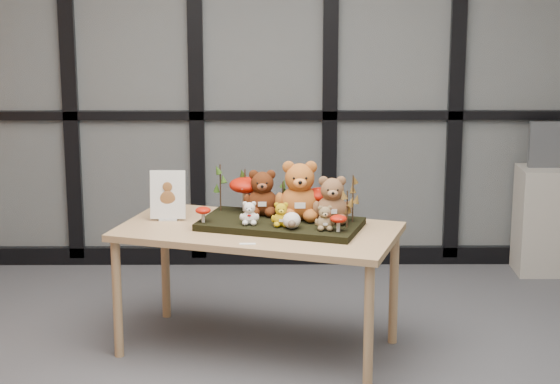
{
  "coord_description": "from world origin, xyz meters",
  "views": [
    {
      "loc": [
        0.07,
        -4.31,
        2.15
      ],
      "look_at": [
        0.1,
        0.87,
        0.9
      ],
      "focal_mm": 65.0,
      "sensor_mm": 36.0,
      "label": 1
    }
  ],
  "objects_px": {
    "diorama_tray": "(280,224)",
    "plush_cream_hedgehog": "(292,220)",
    "bear_white_bow": "(249,212)",
    "bear_tan_back": "(332,197)",
    "display_table": "(258,240)",
    "mushroom_back_right": "(321,201)",
    "mushroom_back_left": "(246,192)",
    "bear_beige_small": "(325,216)",
    "sign_holder": "(168,198)",
    "mushroom_front_left": "(203,214)",
    "mushroom_front_right": "(338,222)",
    "bear_small_yellow": "(281,213)",
    "bear_brown_medium": "(262,190)",
    "bear_pooh_yellow": "(300,187)",
    "cabinet": "(557,220)"
  },
  "relations": [
    {
      "from": "bear_small_yellow",
      "to": "bear_beige_small",
      "type": "bearing_deg",
      "value": -0.15
    },
    {
      "from": "bear_pooh_yellow",
      "to": "bear_beige_small",
      "type": "distance_m",
      "value": 0.27
    },
    {
      "from": "diorama_tray",
      "to": "bear_tan_back",
      "type": "distance_m",
      "value": 0.32
    },
    {
      "from": "diorama_tray",
      "to": "bear_white_bow",
      "type": "relative_size",
      "value": 6.24
    },
    {
      "from": "display_table",
      "to": "mushroom_back_right",
      "type": "xyz_separation_m",
      "value": [
        0.34,
        0.09,
        0.19
      ]
    },
    {
      "from": "mushroom_back_left",
      "to": "mushroom_front_right",
      "type": "xyz_separation_m",
      "value": [
        0.49,
        -0.43,
        -0.06
      ]
    },
    {
      "from": "bear_white_bow",
      "to": "bear_tan_back",
      "type": "bearing_deg",
      "value": 23.38
    },
    {
      "from": "bear_tan_back",
      "to": "mushroom_front_right",
      "type": "relative_size",
      "value": 2.85
    },
    {
      "from": "plush_cream_hedgehog",
      "to": "mushroom_back_right",
      "type": "relative_size",
      "value": 0.52
    },
    {
      "from": "bear_white_bow",
      "to": "mushroom_back_right",
      "type": "relative_size",
      "value": 0.75
    },
    {
      "from": "bear_pooh_yellow",
      "to": "cabinet",
      "type": "distance_m",
      "value": 2.26
    },
    {
      "from": "bear_tan_back",
      "to": "sign_holder",
      "type": "bearing_deg",
      "value": -173.43
    },
    {
      "from": "mushroom_front_left",
      "to": "cabinet",
      "type": "xyz_separation_m",
      "value": [
        2.29,
        1.36,
        -0.41
      ]
    },
    {
      "from": "bear_brown_medium",
      "to": "bear_beige_small",
      "type": "xyz_separation_m",
      "value": [
        0.33,
        -0.31,
        -0.07
      ]
    },
    {
      "from": "mushroom_back_left",
      "to": "mushroom_back_right",
      "type": "distance_m",
      "value": 0.43
    },
    {
      "from": "diorama_tray",
      "to": "mushroom_front_left",
      "type": "height_order",
      "value": "mushroom_front_left"
    },
    {
      "from": "bear_small_yellow",
      "to": "bear_brown_medium",
      "type": "bearing_deg",
      "value": 130.9
    },
    {
      "from": "bear_pooh_yellow",
      "to": "mushroom_front_right",
      "type": "relative_size",
      "value": 3.63
    },
    {
      "from": "mushroom_back_right",
      "to": "cabinet",
      "type": "distance_m",
      "value": 2.14
    },
    {
      "from": "sign_holder",
      "to": "bear_small_yellow",
      "type": "bearing_deg",
      "value": -21.84
    },
    {
      "from": "display_table",
      "to": "sign_holder",
      "type": "bearing_deg",
      "value": 178.13
    },
    {
      "from": "mushroom_back_right",
      "to": "bear_pooh_yellow",
      "type": "bearing_deg",
      "value": -167.53
    },
    {
      "from": "bear_small_yellow",
      "to": "mushroom_front_right",
      "type": "relative_size",
      "value": 1.46
    },
    {
      "from": "mushroom_front_right",
      "to": "mushroom_back_right",
      "type": "bearing_deg",
      "value": 105.66
    },
    {
      "from": "bear_brown_medium",
      "to": "mushroom_back_left",
      "type": "bearing_deg",
      "value": 156.62
    },
    {
      "from": "bear_tan_back",
      "to": "mushroom_back_left",
      "type": "distance_m",
      "value": 0.52
    },
    {
      "from": "display_table",
      "to": "plush_cream_hedgehog",
      "type": "distance_m",
      "value": 0.27
    },
    {
      "from": "display_table",
      "to": "bear_beige_small",
      "type": "distance_m",
      "value": 0.42
    },
    {
      "from": "bear_beige_small",
      "to": "mushroom_back_left",
      "type": "distance_m",
      "value": 0.57
    },
    {
      "from": "bear_tan_back",
      "to": "sign_holder",
      "type": "distance_m",
      "value": 0.91
    },
    {
      "from": "mushroom_back_left",
      "to": "mushroom_back_right",
      "type": "relative_size",
      "value": 1.15
    },
    {
      "from": "bear_beige_small",
      "to": "sign_holder",
      "type": "xyz_separation_m",
      "value": [
        -0.85,
        0.33,
        0.02
      ]
    },
    {
      "from": "display_table",
      "to": "bear_tan_back",
      "type": "xyz_separation_m",
      "value": [
        0.4,
        -0.0,
        0.24
      ]
    },
    {
      "from": "mushroom_front_left",
      "to": "mushroom_back_right",
      "type": "bearing_deg",
      "value": 8.66
    },
    {
      "from": "bear_brown_medium",
      "to": "bear_tan_back",
      "type": "height_order",
      "value": "same"
    },
    {
      "from": "diorama_tray",
      "to": "cabinet",
      "type": "relative_size",
      "value": 1.17
    },
    {
      "from": "mushroom_back_left",
      "to": "bear_pooh_yellow",
      "type": "bearing_deg",
      "value": -30.21
    },
    {
      "from": "diorama_tray",
      "to": "plush_cream_hedgehog",
      "type": "xyz_separation_m",
      "value": [
        0.06,
        -0.15,
        0.07
      ]
    },
    {
      "from": "plush_cream_hedgehog",
      "to": "display_table",
      "type": "bearing_deg",
      "value": 162.13
    },
    {
      "from": "bear_pooh_yellow",
      "to": "bear_tan_back",
      "type": "height_order",
      "value": "bear_pooh_yellow"
    },
    {
      "from": "bear_brown_medium",
      "to": "bear_small_yellow",
      "type": "bearing_deg",
      "value": -49.1
    },
    {
      "from": "mushroom_back_right",
      "to": "mushroom_front_left",
      "type": "distance_m",
      "value": 0.64
    },
    {
      "from": "diorama_tray",
      "to": "mushroom_front_right",
      "type": "xyz_separation_m",
      "value": [
        0.3,
        -0.21,
        0.07
      ]
    },
    {
      "from": "bear_pooh_yellow",
      "to": "bear_tan_back",
      "type": "relative_size",
      "value": 1.27
    },
    {
      "from": "plush_cream_hedgehog",
      "to": "cabinet",
      "type": "relative_size",
      "value": 0.13
    },
    {
      "from": "bear_pooh_yellow",
      "to": "mushroom_back_right",
      "type": "distance_m",
      "value": 0.14
    },
    {
      "from": "plush_cream_hedgehog",
      "to": "mushroom_front_right",
      "type": "distance_m",
      "value": 0.25
    },
    {
      "from": "bear_tan_back",
      "to": "bear_small_yellow",
      "type": "height_order",
      "value": "bear_tan_back"
    },
    {
      "from": "display_table",
      "to": "cabinet",
      "type": "distance_m",
      "value": 2.43
    },
    {
      "from": "mushroom_back_left",
      "to": "mushroom_front_left",
      "type": "distance_m",
      "value": 0.33
    }
  ]
}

